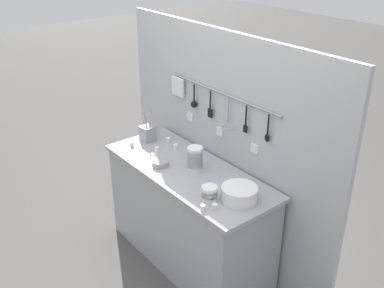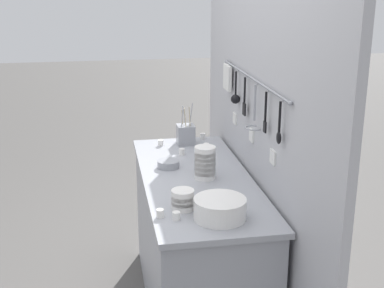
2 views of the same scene
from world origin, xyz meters
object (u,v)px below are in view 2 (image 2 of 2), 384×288
cup_centre (160,213)px  steel_mixing_bowl (168,164)px  cup_back_right (203,136)px  bowl_stack_wide_centre (183,200)px  cup_edge_near (176,216)px  cup_front_left (189,197)px  cutlery_caddy (186,134)px  cup_beside_plates (207,153)px  cup_by_caddy (161,143)px  cup_back_left (182,152)px  bowl_stack_nested_right (205,163)px  cup_mid_row (206,146)px  plate_stack (220,209)px

cup_centre → steel_mixing_bowl: bearing=169.3°
cup_centre → cup_back_right: (-1.19, 0.43, 0.00)m
bowl_stack_wide_centre → cup_edge_near: 0.13m
cup_front_left → cup_edge_near: bearing=-25.5°
steel_mixing_bowl → bowl_stack_wide_centre: bearing=-0.8°
bowl_stack_wide_centre → cup_edge_near: bearing=-23.6°
cup_back_right → steel_mixing_bowl: bearing=-30.5°
cutlery_caddy → cup_beside_plates: size_ratio=7.08×
cup_back_right → cup_by_caddy: bearing=-72.3°
cup_front_left → cup_back_left: bearing=174.1°
bowl_stack_nested_right → cup_mid_row: 0.52m
plate_stack → cup_front_left: plate_stack is taller
steel_mixing_bowl → cup_back_left: steel_mixing_bowl is taller
cup_edge_near → cup_mid_row: 1.06m
cup_back_right → cup_front_left: bearing=-14.7°
bowl_stack_nested_right → cup_beside_plates: 0.39m
cup_mid_row → cup_edge_near: bearing=-19.0°
cup_beside_plates → cup_mid_row: same height
bowl_stack_wide_centre → cup_beside_plates: bowl_stack_wide_centre is taller
cup_edge_near → cup_centre: bearing=-120.0°
bowl_stack_wide_centre → cup_front_left: (-0.09, 0.05, -0.03)m
cup_back_left → cup_mid_row: bearing=115.7°
cup_centre → cup_edge_near: bearing=60.0°
steel_mixing_bowl → cup_mid_row: size_ratio=3.32×
cutlery_caddy → cup_back_left: cutlery_caddy is taller
bowl_stack_nested_right → cup_mid_row: bowl_stack_nested_right is taller
cutlery_caddy → cup_mid_row: 0.18m
plate_stack → steel_mixing_bowl: 0.74m
cup_front_left → cup_beside_plates: (-0.66, 0.23, 0.00)m
cup_mid_row → cup_by_caddy: same height
cup_front_left → cup_edge_near: (0.20, -0.10, 0.00)m
cup_front_left → cup_centre: same height
cutlery_caddy → cup_centre: cutlery_caddy is taller
steel_mixing_bowl → cup_back_right: bearing=149.5°
cup_edge_near → cup_back_right: bearing=163.4°
cup_centre → cup_mid_row: same height
cup_beside_plates → cup_back_right: 0.36m
bowl_stack_nested_right → cup_back_left: bowl_stack_nested_right is taller
steel_mixing_bowl → cup_front_left: size_ratio=3.32×
steel_mixing_bowl → cup_beside_plates: (-0.16, 0.27, -0.00)m
cup_centre → cup_front_left: bearing=134.5°
bowl_stack_wide_centre → cup_mid_row: bearing=161.6°
bowl_stack_nested_right → cup_centre: (0.46, -0.30, -0.07)m
plate_stack → cup_edge_near: size_ratio=6.25×
plate_stack → cup_beside_plates: size_ratio=6.25×
cup_by_caddy → bowl_stack_nested_right: bearing=15.3°
cup_centre → cup_back_left: bearing=164.7°
plate_stack → cup_back_right: bearing=172.5°
bowl_stack_nested_right → cup_edge_near: bowl_stack_nested_right is taller
bowl_stack_nested_right → cup_beside_plates: bowl_stack_nested_right is taller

